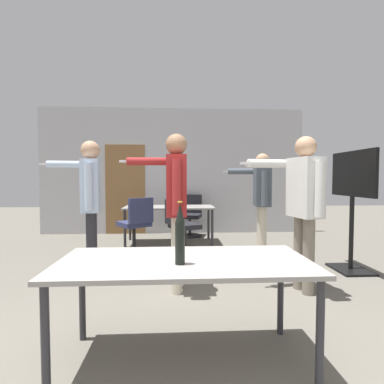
{
  "coord_description": "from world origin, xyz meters",
  "views": [
    {
      "loc": [
        0.05,
        -1.5,
        1.29
      ],
      "look_at": [
        0.27,
        2.48,
        1.1
      ],
      "focal_mm": 28.0,
      "sensor_mm": 36.0,
      "label": 1
    }
  ],
  "objects_px": {
    "tv_screen": "(352,198)",
    "person_far_watching": "(261,194)",
    "person_left_plaid": "(304,198)",
    "office_chair_far_left": "(191,217)",
    "office_chair_side_rolled": "(136,227)",
    "person_right_polo": "(90,194)",
    "person_center_tall": "(175,195)",
    "office_chair_mid_tucked": "(181,228)",
    "beer_bottle": "(180,235)"
  },
  "relations": [
    {
      "from": "person_right_polo",
      "to": "office_chair_far_left",
      "type": "bearing_deg",
      "value": -36.29
    },
    {
      "from": "office_chair_side_rolled",
      "to": "person_right_polo",
      "type": "bearing_deg",
      "value": -143.88
    },
    {
      "from": "person_right_polo",
      "to": "beer_bottle",
      "type": "bearing_deg",
      "value": -158.68
    },
    {
      "from": "tv_screen",
      "to": "person_far_watching",
      "type": "bearing_deg",
      "value": -132.87
    },
    {
      "from": "person_right_polo",
      "to": "office_chair_side_rolled",
      "type": "xyz_separation_m",
      "value": [
        0.42,
        1.21,
        -0.63
      ]
    },
    {
      "from": "person_far_watching",
      "to": "person_left_plaid",
      "type": "height_order",
      "value": "person_left_plaid"
    },
    {
      "from": "office_chair_side_rolled",
      "to": "office_chair_far_left",
      "type": "xyz_separation_m",
      "value": [
        1.01,
        1.52,
        -0.04
      ]
    },
    {
      "from": "office_chair_far_left",
      "to": "person_left_plaid",
      "type": "bearing_deg",
      "value": 122.91
    },
    {
      "from": "office_chair_side_rolled",
      "to": "office_chair_far_left",
      "type": "distance_m",
      "value": 1.82
    },
    {
      "from": "person_far_watching",
      "to": "person_left_plaid",
      "type": "xyz_separation_m",
      "value": [
        0.01,
        -1.64,
        0.05
      ]
    },
    {
      "from": "person_right_polo",
      "to": "office_chair_mid_tucked",
      "type": "relative_size",
      "value": 1.93
    },
    {
      "from": "office_chair_side_rolled",
      "to": "tv_screen",
      "type": "bearing_deg",
      "value": -54.45
    },
    {
      "from": "tv_screen",
      "to": "person_right_polo",
      "type": "relative_size",
      "value": 0.94
    },
    {
      "from": "person_center_tall",
      "to": "office_chair_mid_tucked",
      "type": "relative_size",
      "value": 1.96
    },
    {
      "from": "person_left_plaid",
      "to": "office_chair_mid_tucked",
      "type": "xyz_separation_m",
      "value": [
        -1.35,
        1.88,
        -0.64
      ]
    },
    {
      "from": "person_left_plaid",
      "to": "office_chair_far_left",
      "type": "relative_size",
      "value": 1.92
    },
    {
      "from": "person_far_watching",
      "to": "office_chair_side_rolled",
      "type": "xyz_separation_m",
      "value": [
        -2.1,
        0.19,
        -0.56
      ]
    },
    {
      "from": "office_chair_mid_tucked",
      "to": "office_chair_far_left",
      "type": "height_order",
      "value": "same"
    },
    {
      "from": "person_center_tall",
      "to": "person_right_polo",
      "type": "relative_size",
      "value": 1.01
    },
    {
      "from": "person_center_tall",
      "to": "person_far_watching",
      "type": "relative_size",
      "value": 1.05
    },
    {
      "from": "person_center_tall",
      "to": "office_chair_mid_tucked",
      "type": "distance_m",
      "value": 1.91
    },
    {
      "from": "person_far_watching",
      "to": "person_left_plaid",
      "type": "distance_m",
      "value": 1.64
    },
    {
      "from": "person_center_tall",
      "to": "person_far_watching",
      "type": "height_order",
      "value": "person_center_tall"
    },
    {
      "from": "office_chair_side_rolled",
      "to": "beer_bottle",
      "type": "height_order",
      "value": "beer_bottle"
    },
    {
      "from": "office_chair_mid_tucked",
      "to": "office_chair_far_left",
      "type": "bearing_deg",
      "value": 148.4
    },
    {
      "from": "person_left_plaid",
      "to": "office_chair_side_rolled",
      "type": "xyz_separation_m",
      "value": [
        -2.11,
        1.83,
        -0.61
      ]
    },
    {
      "from": "person_right_polo",
      "to": "person_left_plaid",
      "type": "bearing_deg",
      "value": -112.38
    },
    {
      "from": "person_center_tall",
      "to": "office_chair_far_left",
      "type": "xyz_separation_m",
      "value": [
        0.34,
        3.25,
        -0.67
      ]
    },
    {
      "from": "tv_screen",
      "to": "office_chair_side_rolled",
      "type": "bearing_deg",
      "value": -109.88
    },
    {
      "from": "office_chair_mid_tucked",
      "to": "beer_bottle",
      "type": "bearing_deg",
      "value": -23.18
    },
    {
      "from": "tv_screen",
      "to": "person_left_plaid",
      "type": "relative_size",
      "value": 0.95
    },
    {
      "from": "person_left_plaid",
      "to": "office_chair_far_left",
      "type": "distance_m",
      "value": 3.58
    },
    {
      "from": "tv_screen",
      "to": "beer_bottle",
      "type": "relative_size",
      "value": 4.02
    },
    {
      "from": "person_right_polo",
      "to": "tv_screen",
      "type": "bearing_deg",
      "value": -97.2
    },
    {
      "from": "beer_bottle",
      "to": "person_left_plaid",
      "type": "bearing_deg",
      "value": 43.54
    },
    {
      "from": "person_right_polo",
      "to": "beer_bottle",
      "type": "height_order",
      "value": "person_right_polo"
    },
    {
      "from": "person_center_tall",
      "to": "office_chair_mid_tucked",
      "type": "bearing_deg",
      "value": -2.91
    },
    {
      "from": "person_left_plaid",
      "to": "beer_bottle",
      "type": "relative_size",
      "value": 4.25
    },
    {
      "from": "office_chair_far_left",
      "to": "person_center_tall",
      "type": "bearing_deg",
      "value": 98.75
    },
    {
      "from": "person_far_watching",
      "to": "person_right_polo",
      "type": "relative_size",
      "value": 0.96
    },
    {
      "from": "person_center_tall",
      "to": "person_left_plaid",
      "type": "bearing_deg",
      "value": -93.93
    },
    {
      "from": "tv_screen",
      "to": "person_far_watching",
      "type": "relative_size",
      "value": 0.98
    },
    {
      "from": "beer_bottle",
      "to": "office_chair_mid_tucked",
      "type": "bearing_deg",
      "value": 88.94
    },
    {
      "from": "person_center_tall",
      "to": "office_chair_side_rolled",
      "type": "height_order",
      "value": "person_center_tall"
    },
    {
      "from": "person_left_plaid",
      "to": "person_right_polo",
      "type": "xyz_separation_m",
      "value": [
        -2.53,
        0.62,
        0.02
      ]
    },
    {
      "from": "tv_screen",
      "to": "office_chair_side_rolled",
      "type": "relative_size",
      "value": 1.73
    },
    {
      "from": "person_far_watching",
      "to": "beer_bottle",
      "type": "relative_size",
      "value": 4.11
    },
    {
      "from": "tv_screen",
      "to": "person_right_polo",
      "type": "xyz_separation_m",
      "value": [
        -3.53,
        -0.09,
        0.07
      ]
    },
    {
      "from": "office_chair_far_left",
      "to": "beer_bottle",
      "type": "xyz_separation_m",
      "value": [
        -0.3,
        -4.68,
        0.5
      ]
    },
    {
      "from": "tv_screen",
      "to": "person_left_plaid",
      "type": "bearing_deg",
      "value": -54.66
    }
  ]
}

